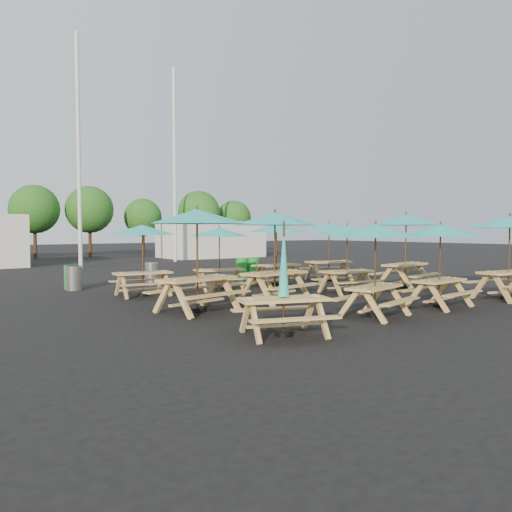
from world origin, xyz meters
TOP-DOWN VIEW (x-y plane):
  - ground at (0.00, 0.00)m, footprint 120.00×120.00m
  - picnic_unit_0 at (-4.17, -4.94)m, footprint 2.07×1.94m
  - picnic_unit_1 at (-4.08, -1.60)m, footprint 2.86×2.86m
  - picnic_unit_2 at (-3.92, 1.93)m, footprint 2.30×2.30m
  - picnic_unit_3 at (-1.20, -4.63)m, footprint 2.51×2.51m
  - picnic_unit_4 at (-1.50, -1.38)m, footprint 2.74×2.74m
  - picnic_unit_5 at (-1.27, 1.82)m, footprint 2.45×2.45m
  - picnic_unit_6 at (1.26, -4.68)m, footprint 2.26×2.26m
  - picnic_unit_7 at (1.43, -1.32)m, footprint 2.34×2.34m
  - picnic_unit_8 at (1.17, 1.84)m, footprint 2.25×2.25m
  - picnic_unit_9 at (4.16, -5.00)m, footprint 2.68×2.68m
  - picnic_unit_10 at (4.09, -1.53)m, footprint 2.86×2.86m
  - picnic_unit_11 at (3.88, 1.91)m, footprint 2.70×2.70m
  - waste_bin_0 at (-5.14, 4.75)m, footprint 0.50×0.50m
  - waste_bin_1 at (-5.14, 4.63)m, footprint 0.50×0.50m
  - waste_bin_2 at (-5.11, 4.99)m, footprint 0.50×0.50m
  - waste_bin_3 at (-2.38, 4.61)m, footprint 0.50×0.50m
  - waste_bin_4 at (1.91, 5.05)m, footprint 0.50×0.50m
  - waste_bin_5 at (2.37, 4.86)m, footprint 0.50×0.50m
  - mast_0 at (-2.00, 14.00)m, footprint 0.20×0.20m
  - mast_1 at (4.50, 16.00)m, footprint 0.20×0.20m
  - event_tent_1 at (9.00, 19.00)m, footprint 7.00×4.00m
  - tree_3 at (-1.75, 24.72)m, footprint 3.36×3.36m
  - tree_4 at (1.90, 24.26)m, footprint 3.41×3.41m
  - tree_5 at (6.22, 24.67)m, footprint 2.94×2.94m
  - tree_6 at (10.23, 22.90)m, footprint 3.38×3.38m
  - tree_7 at (13.63, 22.92)m, footprint 2.95×2.95m

SIDE VIEW (x-z plane):
  - ground at x=0.00m, z-range 0.00..0.00m
  - waste_bin_0 at x=-5.14m, z-range 0.00..0.80m
  - waste_bin_1 at x=-5.14m, z-range 0.00..0.80m
  - waste_bin_2 at x=-5.11m, z-range 0.00..0.80m
  - waste_bin_3 at x=-2.38m, z-range 0.00..0.80m
  - waste_bin_4 at x=1.91m, z-range 0.00..0.80m
  - waste_bin_5 at x=2.37m, z-range 0.00..0.80m
  - picnic_unit_0 at x=-4.17m, z-range -0.19..1.96m
  - event_tent_1 at x=9.00m, z-range 0.00..2.60m
  - picnic_unit_5 at x=-1.27m, z-range 0.77..2.86m
  - picnic_unit_3 at x=-1.20m, z-range 0.80..2.93m
  - picnic_unit_6 at x=1.26m, z-range 0.80..2.94m
  - picnic_unit_7 at x=1.43m, z-range 0.80..2.95m
  - picnic_unit_2 at x=-3.92m, z-range 0.80..2.96m
  - picnic_unit_8 at x=1.17m, z-range 0.83..3.06m
  - picnic_unit_11 at x=3.88m, z-range 0.85..3.12m
  - picnic_unit_9 at x=4.16m, z-range 0.90..3.30m
  - picnic_unit_4 at x=-1.50m, z-range 0.93..3.41m
  - picnic_unit_1 at x=-4.08m, z-range 0.93..3.44m
  - picnic_unit_10 at x=4.09m, z-range 0.94..3.46m
  - tree_5 at x=6.22m, z-range 0.75..5.20m
  - tree_7 at x=13.63m, z-range 0.75..5.23m
  - tree_3 at x=-1.75m, z-range 0.86..5.95m
  - tree_6 at x=10.23m, z-range 0.86..5.99m
  - tree_4 at x=1.90m, z-range 0.87..6.04m
  - mast_0 at x=-2.00m, z-range 0.00..12.00m
  - mast_1 at x=4.50m, z-range 0.00..12.00m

